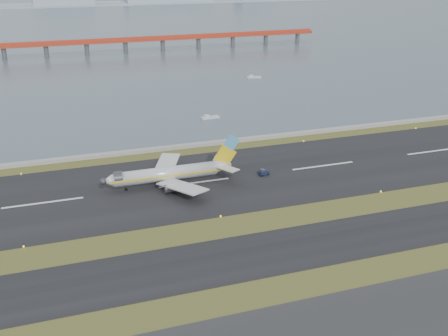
# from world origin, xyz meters

# --- Properties ---
(ground) EXTENTS (1000.00, 1000.00, 0.00)m
(ground) POSITION_xyz_m (0.00, 0.00, 0.00)
(ground) COLOR #3F4C1B
(ground) RESTS_ON ground
(taxiway_strip) EXTENTS (1000.00, 18.00, 0.10)m
(taxiway_strip) POSITION_xyz_m (0.00, -12.00, 0.05)
(taxiway_strip) COLOR black
(taxiway_strip) RESTS_ON ground
(runway_strip) EXTENTS (1000.00, 45.00, 0.10)m
(runway_strip) POSITION_xyz_m (0.00, 30.00, 0.05)
(runway_strip) COLOR black
(runway_strip) RESTS_ON ground
(seawall) EXTENTS (1000.00, 2.50, 1.00)m
(seawall) POSITION_xyz_m (0.00, 60.00, 0.50)
(seawall) COLOR #979792
(seawall) RESTS_ON ground
(bay_water) EXTENTS (1400.00, 800.00, 1.30)m
(bay_water) POSITION_xyz_m (0.00, 460.00, 0.00)
(bay_water) COLOR #4B5E6B
(bay_water) RESTS_ON ground
(red_pier) EXTENTS (260.00, 5.00, 10.20)m
(red_pier) POSITION_xyz_m (20.00, 250.00, 7.28)
(red_pier) COLOR #B7371F
(red_pier) RESTS_ON ground
(far_shoreline) EXTENTS (1400.00, 80.00, 60.50)m
(far_shoreline) POSITION_xyz_m (13.62, 620.00, 6.07)
(far_shoreline) COLOR #9CAAB9
(far_shoreline) RESTS_ON ground
(airliner) EXTENTS (38.52, 32.89, 12.80)m
(airliner) POSITION_xyz_m (-6.15, 30.81, 3.46)
(airliner) COLOR silver
(airliner) RESTS_ON ground
(pushback_tug) EXTENTS (3.19, 2.23, 1.87)m
(pushback_tug) POSITION_xyz_m (20.35, 29.06, 0.91)
(pushback_tug) COLOR #141D39
(pushback_tug) RESTS_ON ground
(workboat_near) EXTENTS (7.16, 2.76, 1.70)m
(workboat_near) POSITION_xyz_m (23.79, 89.57, 0.54)
(workboat_near) COLOR silver
(workboat_near) RESTS_ON ground
(workboat_far) EXTENTS (7.20, 4.13, 1.67)m
(workboat_far) POSITION_xyz_m (67.71, 152.86, 0.53)
(workboat_far) COLOR silver
(workboat_far) RESTS_ON ground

